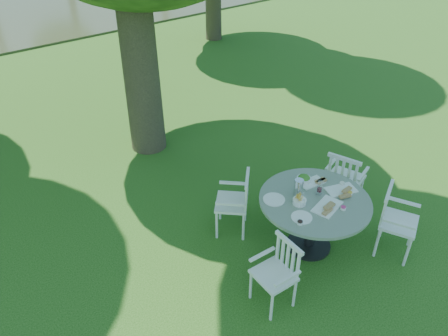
% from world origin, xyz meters
% --- Properties ---
extents(ground, '(140.00, 140.00, 0.00)m').
position_xyz_m(ground, '(0.00, 0.00, 0.00)').
color(ground, '#163E0D').
rests_on(ground, ground).
extents(table, '(1.34, 1.34, 0.76)m').
position_xyz_m(table, '(0.51, -0.91, 0.61)').
color(table, black).
rests_on(table, ground).
extents(chair_ne, '(0.55, 0.57, 0.91)m').
position_xyz_m(chair_ne, '(1.43, -0.65, 0.54)').
color(chair_ne, white).
rests_on(chair_ne, ground).
extents(chair_nw, '(0.61, 0.61, 0.88)m').
position_xyz_m(chair_nw, '(0.00, -0.09, 0.52)').
color(chair_nw, white).
rests_on(chair_nw, ground).
extents(chair_sw, '(0.42, 0.44, 0.82)m').
position_xyz_m(chair_sw, '(-0.39, -1.26, 0.48)').
color(chair_sw, white).
rests_on(chair_sw, ground).
extents(chair_se, '(0.59, 0.58, 0.91)m').
position_xyz_m(chair_se, '(1.24, -1.54, 0.53)').
color(chair_se, white).
rests_on(chair_se, ground).
extents(tableware, '(1.12, 0.79, 0.22)m').
position_xyz_m(tableware, '(0.50, -0.81, 0.81)').
color(tableware, white).
rests_on(tableware, table).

